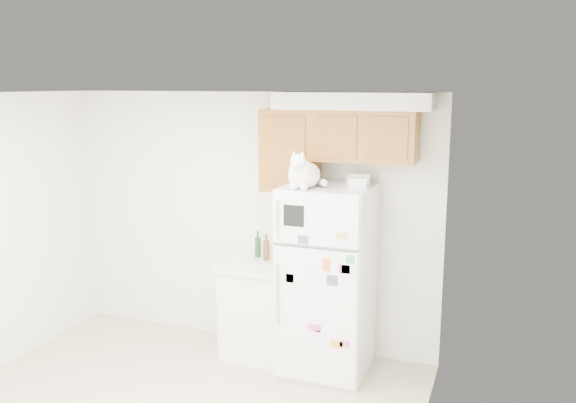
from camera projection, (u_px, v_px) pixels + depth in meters
The scene contains 8 objects.
room_shell at pixel (164, 213), 4.31m from camera, with size 3.84×4.04×2.52m.
refrigerator at pixel (327, 280), 5.45m from camera, with size 0.76×0.78×1.70m.
base_counter at pixel (259, 308), 5.82m from camera, with size 0.64×0.64×0.92m.
cat at pixel (303, 174), 5.15m from camera, with size 0.33×0.48×0.34m.
storage_box_back at pixel (358, 179), 5.34m from camera, with size 0.18×0.13×0.10m, color white.
storage_box_front at pixel (356, 183), 5.16m from camera, with size 0.15×0.11×0.09m, color white.
bottle_green at pixel (258, 244), 5.89m from camera, with size 0.06×0.06×0.26m, color #19381E, non-canonical shape.
bottle_amber at pixel (266, 247), 5.78m from camera, with size 0.06×0.06×0.26m, color #593814, non-canonical shape.
Camera 1 is at (2.42, -3.40, 2.58)m, focal length 38.00 mm.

